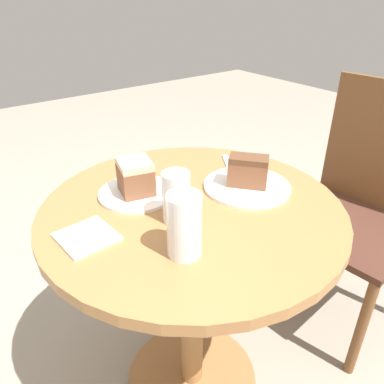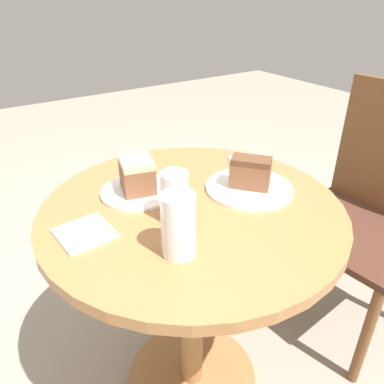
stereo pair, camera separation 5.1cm
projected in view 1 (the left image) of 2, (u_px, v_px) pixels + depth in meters
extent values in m
plane|color=gray|center=(192.00, 379.00, 1.36)|extent=(8.00, 8.00, 0.00)
cylinder|color=#9E6B3D|center=(192.00, 377.00, 1.35)|extent=(0.45, 0.45, 0.03)
cylinder|color=#9E6B3D|center=(192.00, 306.00, 1.18)|extent=(0.07, 0.07, 0.69)
cylinder|color=#9E6B3D|center=(192.00, 210.00, 1.01)|extent=(0.81, 0.81, 0.03)
cylinder|color=brown|center=(261.00, 267.00, 1.57)|extent=(0.04, 0.04, 0.44)
cylinder|color=brown|center=(361.00, 329.00, 1.29)|extent=(0.04, 0.04, 0.44)
cylinder|color=brown|center=(313.00, 231.00, 1.80)|extent=(0.04, 0.04, 0.44)
cube|color=#47281E|center=(344.00, 225.00, 1.43)|extent=(0.51, 0.48, 0.03)
cylinder|color=white|center=(247.00, 186.00, 1.08)|extent=(0.25, 0.25, 0.01)
cylinder|color=white|center=(137.00, 193.00, 1.05)|extent=(0.21, 0.21, 0.01)
cube|color=brown|center=(248.00, 174.00, 1.06)|extent=(0.12, 0.12, 0.07)
cube|color=brown|center=(249.00, 160.00, 1.04)|extent=(0.12, 0.11, 0.02)
cube|color=brown|center=(136.00, 180.00, 1.03)|extent=(0.12, 0.11, 0.07)
cube|color=beige|center=(134.00, 164.00, 1.00)|extent=(0.11, 0.11, 0.02)
cylinder|color=beige|center=(176.00, 202.00, 0.91)|extent=(0.06, 0.06, 0.10)
cylinder|color=white|center=(176.00, 197.00, 0.91)|extent=(0.07, 0.07, 0.13)
cylinder|color=silver|center=(184.00, 236.00, 0.80)|extent=(0.07, 0.07, 0.09)
cylinder|color=white|center=(184.00, 226.00, 0.78)|extent=(0.08, 0.08, 0.15)
cube|color=white|center=(87.00, 237.00, 0.87)|extent=(0.13, 0.13, 0.01)
cube|color=silver|center=(229.00, 166.00, 1.21)|extent=(0.15, 0.11, 0.00)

